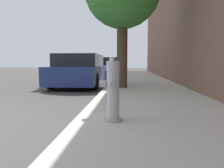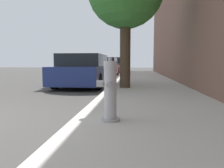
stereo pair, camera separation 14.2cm
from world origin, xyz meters
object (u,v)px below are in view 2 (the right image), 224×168
parked_car_near (85,71)px  parked_car_far (116,65)px  parked_car_mid (105,67)px  fire_hydrant (110,92)px

parked_car_near → parked_car_far: parked_car_far is taller
parked_car_near → parked_car_far: size_ratio=1.08×
parked_car_mid → parked_car_far: bearing=88.5°
parked_car_far → parked_car_near: bearing=-90.8°
parked_car_mid → parked_car_far: 6.44m
fire_hydrant → parked_car_near: bearing=106.5°
parked_car_near → parked_car_far: bearing=89.2°
parked_car_near → parked_car_mid: (0.01, 6.32, 0.01)m
fire_hydrant → parked_car_far: size_ratio=0.22×
parked_car_near → parked_car_far: (0.18, 12.76, 0.07)m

